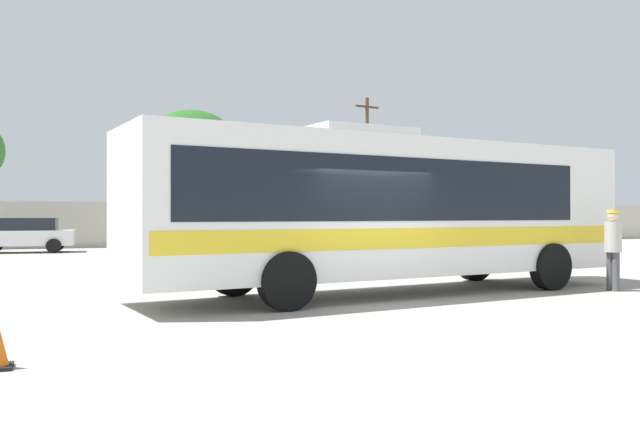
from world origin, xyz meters
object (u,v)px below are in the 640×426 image
(coach_bus_white_yellow, at_px, (386,206))
(utility_pole_near, at_px, (367,166))
(roadside_tree_midright, at_px, (192,152))
(attendant_by_bus_door, at_px, (613,245))
(utility_pole_far, at_px, (144,177))
(parked_car_second_white, at_px, (25,234))

(coach_bus_white_yellow, distance_m, utility_pole_near, 30.21)
(coach_bus_white_yellow, bearing_deg, roadside_tree_midright, 88.20)
(coach_bus_white_yellow, distance_m, attendant_by_bus_door, 5.15)
(utility_pole_near, height_order, utility_pole_far, utility_pole_near)
(attendant_by_bus_door, xyz_separation_m, roadside_tree_midright, (-4.02, 29.34, 4.52))
(parked_car_second_white, xyz_separation_m, utility_pole_near, (20.37, 7.70, 4.11))
(parked_car_second_white, relative_size, utility_pole_near, 0.46)
(coach_bus_white_yellow, xyz_separation_m, roadside_tree_midright, (0.88, 28.02, 3.68))
(utility_pole_far, bearing_deg, parked_car_second_white, -131.86)
(utility_pole_near, bearing_deg, roadside_tree_midright, 176.83)
(roadside_tree_midright, bearing_deg, utility_pole_far, -149.22)
(attendant_by_bus_door, distance_m, parked_car_second_white, 24.65)
(parked_car_second_white, distance_m, utility_pole_near, 22.16)
(utility_pole_far, distance_m, roadside_tree_midright, 3.90)
(roadside_tree_midright, bearing_deg, coach_bus_white_yellow, -91.80)
(parked_car_second_white, height_order, roadside_tree_midright, roadside_tree_midright)
(utility_pole_near, bearing_deg, attendant_by_bus_door, -104.59)
(coach_bus_white_yellow, height_order, roadside_tree_midright, roadside_tree_midright)
(coach_bus_white_yellow, xyz_separation_m, parked_car_second_white, (-7.99, 19.69, -1.04))
(attendant_by_bus_door, relative_size, utility_pole_far, 0.24)
(coach_bus_white_yellow, distance_m, roadside_tree_midright, 28.28)
(roadside_tree_midright, bearing_deg, utility_pole_near, -3.17)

